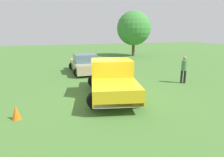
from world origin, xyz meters
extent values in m
plane|color=#477533|center=(0.00, 0.00, 0.00)|extent=(80.00, 80.00, 0.00)
cylinder|color=black|center=(0.66, -1.69, 0.38)|extent=(0.76, 0.22, 0.76)
cylinder|color=black|center=(-0.97, -1.30, 0.38)|extent=(0.76, 0.22, 0.76)
cylinder|color=black|center=(1.42, 1.48, 0.38)|extent=(0.76, 0.22, 0.76)
cylinder|color=black|center=(-0.21, 1.87, 0.38)|extent=(0.76, 0.22, 0.76)
cube|color=gold|center=(-0.13, -1.39, 0.72)|extent=(2.40, 2.44, 0.64)
cube|color=gold|center=(0.29, 0.39, 1.10)|extent=(2.30, 2.05, 1.40)
cube|color=slate|center=(0.29, 0.39, 1.54)|extent=(2.09, 1.77, 0.48)
cube|color=gold|center=(0.53, 1.38, 0.70)|extent=(2.49, 2.84, 0.60)
cube|color=silver|center=(-0.36, -2.33, 0.46)|extent=(1.87, 0.56, 0.16)
cylinder|color=black|center=(-0.62, 7.78, 0.31)|extent=(0.62, 0.20, 0.62)
cylinder|color=black|center=(0.94, 7.75, 0.31)|extent=(0.62, 0.20, 0.62)
cylinder|color=black|center=(-0.67, 4.97, 0.31)|extent=(0.62, 0.20, 0.62)
cylinder|color=black|center=(0.88, 4.94, 0.31)|extent=(0.62, 0.20, 0.62)
cube|color=tan|center=(0.13, 6.36, 0.52)|extent=(1.90, 4.30, 0.68)
cube|color=slate|center=(0.13, 6.15, 1.16)|extent=(1.63, 1.91, 0.60)
cylinder|color=black|center=(5.16, 1.05, 0.40)|extent=(0.14, 0.14, 0.81)
cylinder|color=black|center=(5.34, 0.97, 0.40)|extent=(0.14, 0.14, 0.81)
cylinder|color=#477F4C|center=(5.25, 1.01, 1.11)|extent=(0.41, 0.41, 0.60)
sphere|color=#A87A56|center=(5.25, 1.01, 1.56)|extent=(0.22, 0.22, 0.22)
cylinder|color=brown|center=(8.30, 14.70, 1.12)|extent=(0.37, 0.37, 2.25)
sphere|color=#3D8438|center=(8.30, 14.70, 3.54)|extent=(4.32, 4.32, 4.32)
cone|color=orange|center=(-3.99, -1.26, 0.28)|extent=(0.32, 0.32, 0.55)
camera|label=1|loc=(-2.87, -8.73, 3.16)|focal=31.39mm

